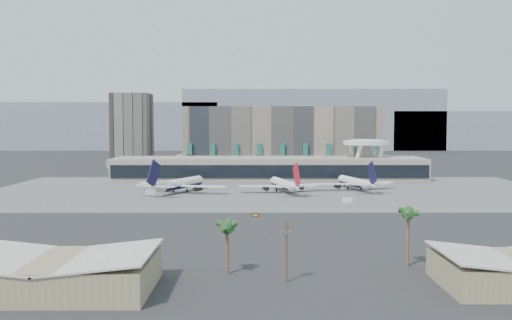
{
  "coord_description": "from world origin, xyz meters",
  "views": [
    {
      "loc": [
        -8.21,
        -205.01,
        30.72
      ],
      "look_at": [
        -7.47,
        40.0,
        15.09
      ],
      "focal_mm": 40.0,
      "sensor_mm": 36.0,
      "label": 1
    }
  ],
  "objects_px": {
    "airliner_centre": "(284,184)",
    "service_vehicle_a": "(151,192)",
    "airliner_left": "(179,184)",
    "airliner_right": "(355,182)",
    "utility_pole": "(286,246)",
    "taxiway_sign": "(255,215)",
    "service_vehicle_b": "(347,200)"
  },
  "relations": [
    {
      "from": "airliner_left",
      "to": "taxiway_sign",
      "type": "height_order",
      "value": "airliner_left"
    },
    {
      "from": "airliner_centre",
      "to": "service_vehicle_a",
      "type": "distance_m",
      "value": 58.9
    },
    {
      "from": "service_vehicle_a",
      "to": "airliner_right",
      "type": "bearing_deg",
      "value": -11.43
    },
    {
      "from": "airliner_right",
      "to": "taxiway_sign",
      "type": "bearing_deg",
      "value": -135.31
    },
    {
      "from": "airliner_left",
      "to": "taxiway_sign",
      "type": "xyz_separation_m",
      "value": [
        33.71,
        -65.3,
        -3.52
      ]
    },
    {
      "from": "airliner_right",
      "to": "airliner_centre",
      "type": "bearing_deg",
      "value": -178.68
    },
    {
      "from": "utility_pole",
      "to": "service_vehicle_b",
      "type": "distance_m",
      "value": 116.11
    },
    {
      "from": "airliner_centre",
      "to": "service_vehicle_b",
      "type": "distance_m",
      "value": 39.8
    },
    {
      "from": "airliner_centre",
      "to": "service_vehicle_a",
      "type": "height_order",
      "value": "airliner_centre"
    },
    {
      "from": "service_vehicle_a",
      "to": "taxiway_sign",
      "type": "bearing_deg",
      "value": -73.82
    },
    {
      "from": "airliner_left",
      "to": "airliner_right",
      "type": "height_order",
      "value": "airliner_left"
    },
    {
      "from": "airliner_centre",
      "to": "taxiway_sign",
      "type": "bearing_deg",
      "value": -114.96
    },
    {
      "from": "service_vehicle_a",
      "to": "taxiway_sign",
      "type": "distance_m",
      "value": 74.87
    },
    {
      "from": "utility_pole",
      "to": "airliner_right",
      "type": "xyz_separation_m",
      "value": [
        40.43,
        153.17,
        -3.45
      ]
    },
    {
      "from": "service_vehicle_a",
      "to": "service_vehicle_b",
      "type": "relative_size",
      "value": 1.19
    },
    {
      "from": "airliner_left",
      "to": "airliner_right",
      "type": "xyz_separation_m",
      "value": [
        80.12,
        9.88,
        -0.35
      ]
    },
    {
      "from": "airliner_centre",
      "to": "service_vehicle_b",
      "type": "relative_size",
      "value": 11.98
    },
    {
      "from": "utility_pole",
      "to": "airliner_right",
      "type": "height_order",
      "value": "airliner_right"
    },
    {
      "from": "utility_pole",
      "to": "service_vehicle_b",
      "type": "bearing_deg",
      "value": 74.92
    },
    {
      "from": "service_vehicle_a",
      "to": "taxiway_sign",
      "type": "relative_size",
      "value": 1.81
    },
    {
      "from": "airliner_left",
      "to": "airliner_right",
      "type": "relative_size",
      "value": 1.03
    },
    {
      "from": "utility_pole",
      "to": "airliner_centre",
      "type": "relative_size",
      "value": 0.29
    },
    {
      "from": "utility_pole",
      "to": "taxiway_sign",
      "type": "height_order",
      "value": "utility_pole"
    },
    {
      "from": "airliner_centre",
      "to": "airliner_right",
      "type": "distance_m",
      "value": 34.45
    },
    {
      "from": "airliner_centre",
      "to": "service_vehicle_a",
      "type": "relative_size",
      "value": 10.1
    },
    {
      "from": "airliner_centre",
      "to": "taxiway_sign",
      "type": "xyz_separation_m",
      "value": [
        -13.13,
        -66.3,
        -3.19
      ]
    },
    {
      "from": "utility_pole",
      "to": "airliner_centre",
      "type": "xyz_separation_m",
      "value": [
        7.14,
        144.28,
        -3.43
      ]
    },
    {
      "from": "service_vehicle_b",
      "to": "utility_pole",
      "type": "bearing_deg",
      "value": -116.68
    },
    {
      "from": "utility_pole",
      "to": "airliner_left",
      "type": "xyz_separation_m",
      "value": [
        -39.69,
        143.28,
        -3.1
      ]
    },
    {
      "from": "airliner_centre",
      "to": "airliner_right",
      "type": "relative_size",
      "value": 1.0
    },
    {
      "from": "utility_pole",
      "to": "taxiway_sign",
      "type": "relative_size",
      "value": 5.23
    },
    {
      "from": "service_vehicle_a",
      "to": "taxiway_sign",
      "type": "height_order",
      "value": "service_vehicle_a"
    }
  ]
}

